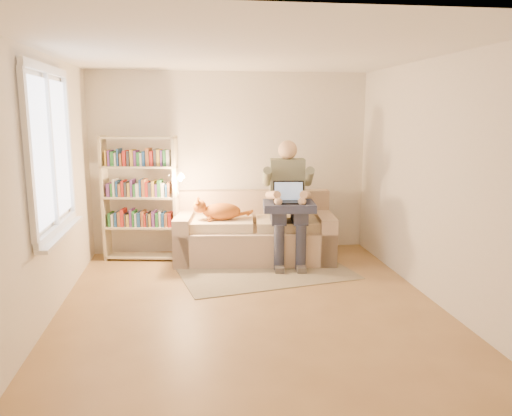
{
  "coord_description": "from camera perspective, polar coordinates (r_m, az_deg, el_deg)",
  "views": [
    {
      "loc": [
        -0.61,
        -5.0,
        2.02
      ],
      "look_at": [
        0.2,
        1.0,
        0.86
      ],
      "focal_mm": 35.0,
      "sensor_mm": 36.0,
      "label": 1
    }
  ],
  "objects": [
    {
      "name": "ceiling",
      "position": [
        5.07,
        -0.78,
        17.38
      ],
      "size": [
        4.0,
        4.5,
        0.02
      ],
      "primitive_type": "cube",
      "color": "white",
      "rests_on": "wall_back"
    },
    {
      "name": "wall_right",
      "position": [
        5.69,
        19.71,
        2.91
      ],
      "size": [
        0.02,
        4.5,
        2.6
      ],
      "primitive_type": "cube",
      "color": "silver",
      "rests_on": "floor"
    },
    {
      "name": "floor",
      "position": [
        5.43,
        -0.71,
        -11.03
      ],
      "size": [
        4.5,
        4.5,
        0.0
      ],
      "primitive_type": "plane",
      "color": "olive",
      "rests_on": "ground"
    },
    {
      "name": "window",
      "position": [
        5.41,
        -21.98,
        3.18
      ],
      "size": [
        0.12,
        1.52,
        1.69
      ],
      "color": "white",
      "rests_on": "wall_left"
    },
    {
      "name": "cat",
      "position": [
        6.81,
        -4.58,
        -0.33
      ],
      "size": [
        0.79,
        0.33,
        0.29
      ],
      "rotation": [
        0.0,
        0.0,
        -0.12
      ],
      "color": "orange",
      "rests_on": "sofa"
    },
    {
      "name": "person",
      "position": [
        6.76,
        3.67,
        1.42
      ],
      "size": [
        0.55,
        0.8,
        1.66
      ],
      "rotation": [
        0.0,
        0.0,
        -0.12
      ],
      "color": "slate",
      "rests_on": "sofa"
    },
    {
      "name": "laptop",
      "position": [
        6.6,
        4.49,
        1.25
      ],
      "size": [
        0.44,
        0.36,
        0.37
      ],
      "rotation": [
        0.0,
        0.0,
        -0.12
      ],
      "color": "black",
      "rests_on": "blanket"
    },
    {
      "name": "bookshelf",
      "position": [
        7.02,
        -13.07,
        1.77
      ],
      "size": [
        1.13,
        0.5,
        1.72
      ],
      "rotation": [
        0.0,
        0.0,
        -0.17
      ],
      "color": "beige",
      "rests_on": "floor"
    },
    {
      "name": "blanket",
      "position": [
        6.61,
        4.48,
        0.21
      ],
      "size": [
        0.73,
        0.62,
        0.11
      ],
      "primitive_type": "cube",
      "rotation": [
        0.0,
        0.0,
        -0.12
      ],
      "color": "#2B304C",
      "rests_on": "person"
    },
    {
      "name": "wall_front",
      "position": [
        2.91,
        4.65,
        -3.55
      ],
      "size": [
        4.0,
        0.02,
        2.6
      ],
      "primitive_type": "cube",
      "color": "silver",
      "rests_on": "floor"
    },
    {
      "name": "wall_left",
      "position": [
        5.24,
        -23.01,
        2.06
      ],
      "size": [
        0.02,
        4.5,
        2.6
      ],
      "primitive_type": "cube",
      "color": "silver",
      "rests_on": "floor"
    },
    {
      "name": "wall_back",
      "position": [
        7.31,
        -2.89,
        5.15
      ],
      "size": [
        4.0,
        0.02,
        2.6
      ],
      "primitive_type": "cube",
      "color": "silver",
      "rests_on": "floor"
    },
    {
      "name": "rug",
      "position": [
        6.45,
        1.17,
        -7.37
      ],
      "size": [
        2.36,
        1.67,
        0.01
      ],
      "primitive_type": "cube",
      "rotation": [
        0.0,
        0.0,
        0.2
      ],
      "color": "gray",
      "rests_on": "floor"
    },
    {
      "name": "sofa",
      "position": [
        7.01,
        -0.16,
        -3.1
      ],
      "size": [
        2.26,
        1.21,
        0.92
      ],
      "rotation": [
        0.0,
        0.0,
        -0.12
      ],
      "color": "tan",
      "rests_on": "floor"
    }
  ]
}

